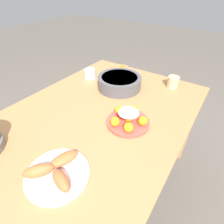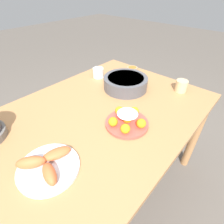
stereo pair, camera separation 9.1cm
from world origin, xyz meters
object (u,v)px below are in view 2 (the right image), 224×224
object	(u,v)px
seafood_platter	(47,166)
cup_near	(181,86)
sauce_bowl	(132,69)
dining_table	(99,124)
serving_bowl	(125,82)
cup_far	(98,73)
cake_plate	(127,120)

from	to	relation	value
seafood_platter	cup_near	xyz separation A→B (m)	(0.91, -0.13, 0.02)
sauce_bowl	cup_near	world-z (taller)	cup_near
dining_table	serving_bowl	world-z (taller)	serving_bowl
dining_table	cup_far	distance (m)	0.46
seafood_platter	cup_near	size ratio (longest dim) A/B	3.16
dining_table	cup_far	world-z (taller)	cup_far
sauce_bowl	cup_near	xyz separation A→B (m)	(-0.04, -0.42, 0.02)
cake_plate	serving_bowl	bearing A→B (deg)	39.24
serving_bowl	sauce_bowl	xyz separation A→B (m)	(0.26, 0.13, -0.03)
serving_bowl	cup_near	distance (m)	0.36
serving_bowl	cup_far	size ratio (longest dim) A/B	3.69
sauce_bowl	seafood_platter	distance (m)	1.00
cake_plate	sauce_bowl	xyz separation A→B (m)	(0.55, 0.37, -0.01)
cake_plate	serving_bowl	world-z (taller)	serving_bowl
sauce_bowl	seafood_platter	xyz separation A→B (m)	(-0.96, -0.30, 0.00)
dining_table	cup_far	size ratio (longest dim) A/B	16.62
cup_near	cup_far	world-z (taller)	cup_near
cake_plate	sauce_bowl	bearing A→B (deg)	33.89
dining_table	cake_plate	bearing A→B (deg)	-84.07
dining_table	cup_far	bearing A→B (deg)	45.20
sauce_bowl	seafood_platter	bearing A→B (deg)	-162.75
cake_plate	serving_bowl	distance (m)	0.37
serving_bowl	cup_far	world-z (taller)	serving_bowl
cake_plate	cup_near	size ratio (longest dim) A/B	2.89
cup_near	serving_bowl	bearing A→B (deg)	125.82
cake_plate	sauce_bowl	world-z (taller)	cake_plate
cup_near	cake_plate	bearing A→B (deg)	173.34
sauce_bowl	cup_near	size ratio (longest dim) A/B	1.09
serving_bowl	cup_far	xyz separation A→B (m)	(0.00, 0.26, -0.01)
dining_table	sauce_bowl	world-z (taller)	sauce_bowl
seafood_platter	cup_near	distance (m)	0.92
cake_plate	cup_far	bearing A→B (deg)	59.64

